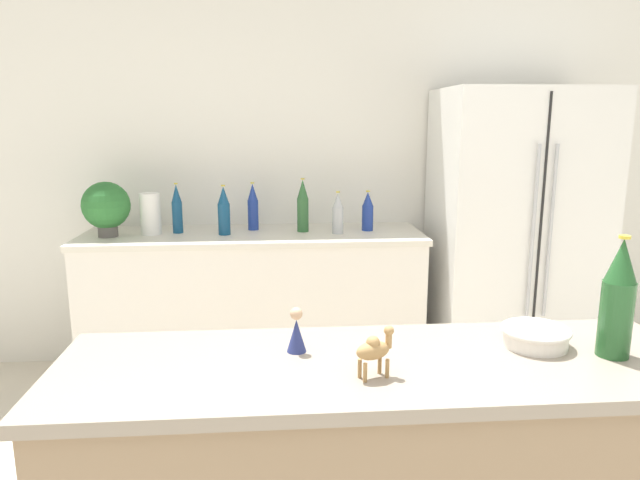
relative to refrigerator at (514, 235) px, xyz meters
The scene contains 15 objects.
wall_back 1.32m from the refrigerator, 162.12° to the left, with size 8.00×0.06×2.55m.
back_counter 1.66m from the refrigerator, behind, with size 2.05×0.63×0.91m.
refrigerator is the anchor object (origin of this frame).
potted_plant 2.46m from the refrigerator, behind, with size 0.27×0.27×0.32m.
paper_towel_roll 2.22m from the refrigerator, behind, with size 0.12×0.12×0.25m.
back_bottle_0 1.78m from the refrigerator, behind, with size 0.07×0.07×0.30m.
back_bottle_1 1.11m from the refrigerator, behind, with size 0.07×0.07×0.26m.
back_bottle_2 2.07m from the refrigerator, behind, with size 0.06×0.06×0.30m.
back_bottle_3 1.63m from the refrigerator, behind, with size 0.07×0.07×0.30m.
back_bottle_4 1.32m from the refrigerator, behind, with size 0.07×0.07×0.33m.
back_bottle_5 0.92m from the refrigerator, behind, with size 0.07×0.07×0.25m.
wine_bottle 2.08m from the refrigerator, 106.20° to the right, with size 0.08×0.08×0.33m.
fruit_bowl 2.05m from the refrigerator, 111.58° to the right, with size 0.19×0.19×0.05m.
camel_figurine 2.41m from the refrigerator, 120.87° to the right, with size 0.10×0.07×0.13m.
wise_man_figurine_blue 2.37m from the refrigerator, 126.86° to the right, with size 0.05×0.05×0.12m.
Camera 1 is at (-0.27, -1.01, 1.58)m, focal length 32.00 mm.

